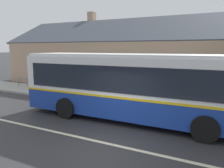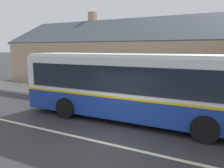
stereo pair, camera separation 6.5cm
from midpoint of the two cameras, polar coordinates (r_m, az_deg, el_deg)
The scene contains 7 objects.
ground_plane at distance 8.10m, azimuth -2.25°, elevation -15.13°, with size 300.00×300.00×0.00m, color #2D2D30.
sidewalk_far at distance 13.35m, azimuth 10.54°, elevation -5.04°, with size 60.00×3.00×0.15m, color #9E9E99.
lane_divider_stripe at distance 8.10m, azimuth -2.25°, elevation -15.10°, with size 60.00×0.16×0.01m, color beige.
community_building at distance 20.51m, azimuth 10.85°, elevation 5.53°, with size 27.21×9.83×7.17m.
transit_bus at distance 10.19m, azimuth 5.19°, elevation -0.25°, with size 10.75×2.88×3.09m.
bench_by_building at distance 16.74m, azimuth -15.87°, elevation -0.58°, with size 1.72×0.51×0.94m.
bike_rack at distance 19.69m, azimuth -22.39°, elevation 0.85°, with size 1.16×0.06×0.78m.
Camera 1 is at (3.61, -6.43, 3.36)m, focal length 35.00 mm.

